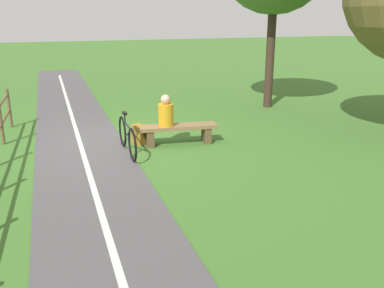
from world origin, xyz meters
TOP-DOWN VIEW (x-y plane):
  - ground_plane at (0.00, 0.00)m, footprint 80.00×80.00m
  - paved_path at (0.84, 4.00)m, footprint 2.37×36.02m
  - path_centre_line at (0.84, 4.00)m, footprint 0.47×32.00m
  - bench at (-1.35, 0.60)m, footprint 1.80×0.64m
  - person_seated at (-1.07, 0.56)m, footprint 0.38×0.38m
  - bicycle at (-0.12, 0.86)m, footprint 0.08×1.75m
  - backpack at (-0.51, 0.28)m, footprint 0.36×0.38m

SIDE VIEW (x-z plane):
  - ground_plane at x=0.00m, z-range 0.00..0.00m
  - paved_path at x=0.84m, z-range 0.00..0.02m
  - path_centre_line at x=0.84m, z-range 0.02..0.02m
  - backpack at x=-0.51m, z-range 0.00..0.45m
  - bench at x=-1.35m, z-range 0.09..0.54m
  - bicycle at x=-0.12m, z-range -0.07..0.81m
  - person_seated at x=-1.07m, z-range 0.40..1.11m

